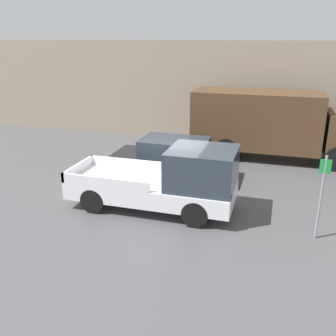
{
  "coord_description": "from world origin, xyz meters",
  "views": [
    {
      "loc": [
        3.6,
        -11.91,
        5.51
      ],
      "look_at": [
        -0.02,
        0.02,
        1.1
      ],
      "focal_mm": 40.0,
      "sensor_mm": 36.0,
      "label": 1
    }
  ],
  "objects_px": {
    "pickup_truck": "(170,181)",
    "car": "(172,158)",
    "parking_sign": "(321,193)",
    "delivery_truck": "(270,123)"
  },
  "relations": [
    {
      "from": "pickup_truck",
      "to": "parking_sign",
      "type": "height_order",
      "value": "parking_sign"
    },
    {
      "from": "pickup_truck",
      "to": "car",
      "type": "distance_m",
      "value": 3.11
    },
    {
      "from": "delivery_truck",
      "to": "parking_sign",
      "type": "distance_m",
      "value": 7.56
    },
    {
      "from": "pickup_truck",
      "to": "delivery_truck",
      "type": "height_order",
      "value": "delivery_truck"
    },
    {
      "from": "car",
      "to": "pickup_truck",
      "type": "bearing_deg",
      "value": -75.31
    },
    {
      "from": "pickup_truck",
      "to": "parking_sign",
      "type": "relative_size",
      "value": 2.21
    },
    {
      "from": "parking_sign",
      "to": "car",
      "type": "bearing_deg",
      "value": 146.06
    },
    {
      "from": "car",
      "to": "delivery_truck",
      "type": "relative_size",
      "value": 0.63
    },
    {
      "from": "car",
      "to": "parking_sign",
      "type": "height_order",
      "value": "parking_sign"
    },
    {
      "from": "car",
      "to": "delivery_truck",
      "type": "distance_m",
      "value": 5.32
    }
  ]
}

